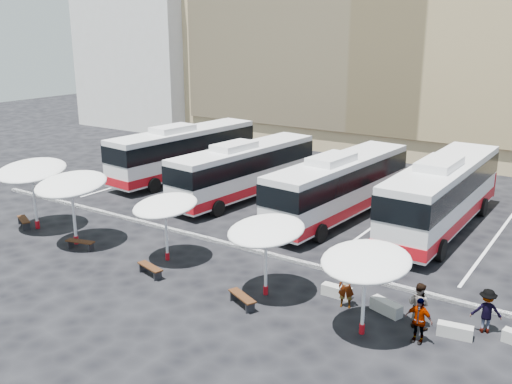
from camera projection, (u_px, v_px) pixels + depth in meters
The scene contains 25 objects.
ground at pixel (207, 244), 28.90m from camera, with size 120.00×120.00×0.00m, color black.
sandstone_building at pixel (426, 3), 50.83m from camera, with size 42.00×18.25×29.60m.
apartment_block at pixel (164, 41), 63.66m from camera, with size 14.00×14.00×18.00m, color silver.
curb_divider at pixel (213, 240), 29.28m from camera, with size 34.00×0.25×0.15m, color black.
bay_lines at pixel (287, 205), 35.29m from camera, with size 24.15×12.00×0.01m.
bus_0 at pixel (185, 150), 41.12m from camera, with size 3.86×12.63×3.94m.
bus_1 at pixel (245, 169), 36.27m from camera, with size 3.61×11.94×3.73m.
bus_2 at pixel (340, 185), 32.38m from camera, with size 3.55×12.31×3.85m.
bus_3 at pixel (443, 192), 30.43m from camera, with size 3.13×12.95×4.10m.
sunshade_0 at pixel (31, 171), 30.28m from camera, with size 4.66×4.69×3.82m.
sunshade_1 at pixel (71, 185), 28.10m from camera, with size 3.81×3.85×3.68m.
sunshade_2 at pixel (165, 206), 26.23m from camera, with size 3.80×3.82×3.16m.
sunshade_3 at pixel (266, 231), 22.74m from camera, with size 4.01×4.03×3.28m.
sunshade_4 at pixel (366, 261), 19.73m from camera, with size 3.60×3.63×3.30m.
wood_bench_0 at pixel (24, 221), 31.30m from camera, with size 1.58×1.00×0.47m.
wood_bench_1 at pixel (80, 243), 28.14m from camera, with size 1.54×0.76×0.46m.
wood_bench_2 at pixel (150, 268), 25.16m from camera, with size 1.57×0.77×0.47m.
wood_bench_3 at pixel (242, 298), 22.41m from camera, with size 1.56×1.01×0.47m.
conc_bench_0 at pixel (337, 291), 23.25m from camera, with size 1.23×0.41×0.46m, color gray.
conc_bench_1 at pixel (386, 307), 21.91m from camera, with size 1.31×0.44×0.49m, color gray.
conc_bench_2 at pixel (455, 331), 20.23m from camera, with size 1.22×0.41×0.46m, color gray.
passenger_0 at pixel (347, 286), 22.23m from camera, with size 0.64×0.42×1.74m, color black.
passenger_1 at pixel (419, 305), 20.70m from camera, with size 0.85×0.66×1.75m, color black.
passenger_2 at pixel (419, 320), 19.74m from camera, with size 0.99×0.41×1.69m, color black.
passenger_3 at pixel (486, 311), 20.41m from camera, with size 1.08×0.62×1.67m, color black.
Camera 1 is at (17.05, -21.09, 10.63)m, focal length 40.00 mm.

